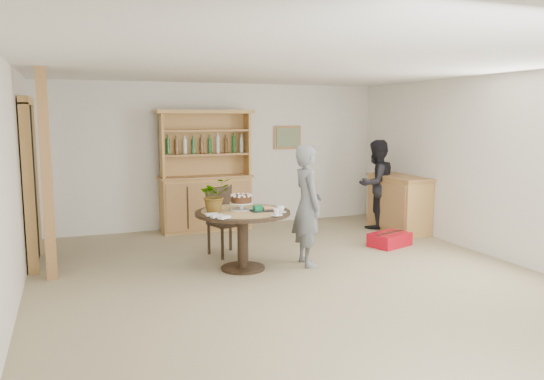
{
  "coord_description": "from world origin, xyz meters",
  "views": [
    {
      "loc": [
        -2.44,
        -5.49,
        1.94
      ],
      "look_at": [
        -0.16,
        0.44,
        1.05
      ],
      "focal_mm": 35.0,
      "sensor_mm": 36.0,
      "label": 1
    }
  ],
  "objects": [
    {
      "name": "ground",
      "position": [
        0.0,
        0.0,
        0.0
      ],
      "size": [
        7.0,
        7.0,
        0.0
      ],
      "primitive_type": "plane",
      "color": "tan",
      "rests_on": "ground"
    },
    {
      "name": "room_shell",
      "position": [
        0.0,
        0.01,
        1.74
      ],
      "size": [
        6.04,
        7.04,
        2.52
      ],
      "color": "white",
      "rests_on": "ground"
    },
    {
      "name": "doorway",
      "position": [
        -2.93,
        2.0,
        1.11
      ],
      "size": [
        0.13,
        1.1,
        2.18
      ],
      "color": "black",
      "rests_on": "ground"
    },
    {
      "name": "pine_post",
      "position": [
        -2.7,
        1.2,
        1.25
      ],
      "size": [
        0.12,
        0.12,
        2.5
      ],
      "primitive_type": "cube",
      "color": "#B4874C",
      "rests_on": "ground"
    },
    {
      "name": "hutch",
      "position": [
        -0.3,
        3.24,
        0.69
      ],
      "size": [
        1.62,
        0.54,
        2.04
      ],
      "color": "tan",
      "rests_on": "ground"
    },
    {
      "name": "sideboard",
      "position": [
        2.74,
        2.0,
        0.47
      ],
      "size": [
        0.54,
        1.26,
        0.94
      ],
      "color": "tan",
      "rests_on": "ground"
    },
    {
      "name": "dining_table",
      "position": [
        -0.44,
        0.76,
        0.6
      ],
      "size": [
        1.2,
        1.2,
        0.76
      ],
      "color": "black",
      "rests_on": "ground"
    },
    {
      "name": "dining_chair",
      "position": [
        -0.46,
        1.59,
        0.54
      ],
      "size": [
        0.52,
        0.52,
        0.95
      ],
      "rotation": [
        0.0,
        0.0,
        0.28
      ],
      "color": "black",
      "rests_on": "ground"
    },
    {
      "name": "birthday_cake",
      "position": [
        -0.44,
        0.81,
        0.88
      ],
      "size": [
        0.3,
        0.3,
        0.2
      ],
      "color": "white",
      "rests_on": "dining_table"
    },
    {
      "name": "flower_vase",
      "position": [
        -0.79,
        0.81,
        0.97
      ],
      "size": [
        0.47,
        0.44,
        0.42
      ],
      "primitive_type": "imported",
      "rotation": [
        0.0,
        0.0,
        0.35
      ],
      "color": "#3F7233",
      "rests_on": "dining_table"
    },
    {
      "name": "gift_tray",
      "position": [
        -0.22,
        0.64,
        0.79
      ],
      "size": [
        0.3,
        0.2,
        0.08
      ],
      "color": "black",
      "rests_on": "dining_table"
    },
    {
      "name": "coffee_cup_a",
      "position": [
        -0.04,
        0.48,
        0.8
      ],
      "size": [
        0.15,
        0.15,
        0.09
      ],
      "color": "silver",
      "rests_on": "dining_table"
    },
    {
      "name": "coffee_cup_b",
      "position": [
        -0.16,
        0.31,
        0.79
      ],
      "size": [
        0.15,
        0.15,
        0.08
      ],
      "color": "silver",
      "rests_on": "dining_table"
    },
    {
      "name": "napkins",
      "position": [
        -0.85,
        0.45,
        0.77
      ],
      "size": [
        0.24,
        0.33,
        0.03
      ],
      "color": "white",
      "rests_on": "dining_table"
    },
    {
      "name": "teen_boy",
      "position": [
        0.41,
        0.66,
        0.79
      ],
      "size": [
        0.43,
        0.61,
        1.58
      ],
      "primitive_type": "imported",
      "rotation": [
        0.0,
        0.0,
        1.48
      ],
      "color": "slate",
      "rests_on": "ground"
    },
    {
      "name": "adult_person",
      "position": [
        2.5,
        2.34,
        0.77
      ],
      "size": [
        0.87,
        0.75,
        1.53
      ],
      "primitive_type": "imported",
      "rotation": [
        0.0,
        0.0,
        3.4
      ],
      "color": "black",
      "rests_on": "ground"
    },
    {
      "name": "red_suitcase",
      "position": [
        2.0,
        1.13,
        0.1
      ],
      "size": [
        0.7,
        0.57,
        0.21
      ],
      "rotation": [
        0.0,
        0.0,
        0.33
      ],
      "color": "red",
      "rests_on": "ground"
    }
  ]
}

